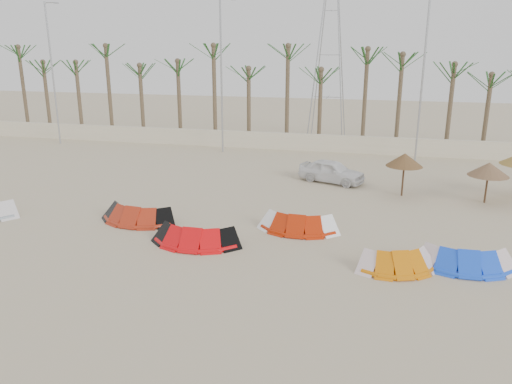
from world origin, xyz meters
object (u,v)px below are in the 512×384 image
(kite_red_left, at_px, (140,212))
(car, at_px, (332,171))
(kite_blue, at_px, (465,255))
(parasol_left, at_px, (405,160))
(kite_red_mid, at_px, (198,233))
(kite_red_right, at_px, (299,220))
(parasol_mid, at_px, (489,169))
(kite_orange, at_px, (398,258))

(kite_red_left, xyz_separation_m, car, (8.01, 8.84, 0.25))
(kite_red_left, relative_size, kite_blue, 1.07)
(parasol_left, distance_m, car, 4.59)
(kite_red_mid, bearing_deg, kite_red_right, 33.06)
(kite_blue, height_order, car, car)
(kite_red_left, distance_m, car, 11.93)
(kite_blue, distance_m, parasol_mid, 8.80)
(kite_red_mid, height_order, parasol_mid, parasol_mid)
(kite_red_right, distance_m, kite_blue, 6.96)
(kite_red_mid, bearing_deg, kite_blue, 0.84)
(kite_orange, bearing_deg, kite_red_right, 142.91)
(kite_red_right, bearing_deg, parasol_left, 53.97)
(kite_orange, bearing_deg, parasol_mid, 63.40)
(kite_red_mid, height_order, parasol_left, parasol_left)
(kite_red_right, distance_m, car, 8.26)
(kite_red_mid, distance_m, kite_red_right, 4.57)
(kite_red_mid, height_order, kite_blue, same)
(kite_red_mid, distance_m, parasol_mid, 15.28)
(kite_red_left, relative_size, kite_red_right, 1.06)
(parasol_mid, height_order, car, parasol_mid)
(kite_red_right, relative_size, kite_blue, 1.01)
(kite_red_mid, relative_size, kite_red_right, 1.05)
(kite_red_left, bearing_deg, kite_red_right, 4.67)
(kite_red_right, bearing_deg, car, 85.52)
(kite_blue, relative_size, car, 0.88)
(kite_red_left, bearing_deg, kite_red_mid, -28.11)
(kite_blue, xyz_separation_m, car, (-5.91, 10.57, 0.25))
(parasol_left, relative_size, car, 0.60)
(kite_red_left, height_order, parasol_mid, parasol_mid)
(kite_red_left, bearing_deg, parasol_left, 30.11)
(kite_red_mid, xyz_separation_m, car, (4.47, 10.73, 0.25))
(parasol_mid, distance_m, car, 8.46)
(kite_orange, distance_m, parasol_left, 9.62)
(kite_red_right, relative_size, car, 0.88)
(kite_red_left, xyz_separation_m, kite_red_right, (7.37, 0.60, -0.00))
(kite_red_left, xyz_separation_m, kite_red_mid, (3.54, -1.89, 0.00))
(kite_orange, height_order, parasol_mid, parasol_mid)
(kite_red_left, distance_m, kite_red_mid, 4.01)
(parasol_left, xyz_separation_m, parasol_mid, (4.13, -0.28, -0.20))
(kite_red_mid, height_order, kite_red_right, same)
(kite_red_left, bearing_deg, parasol_mid, 22.48)
(kite_blue, distance_m, car, 12.11)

